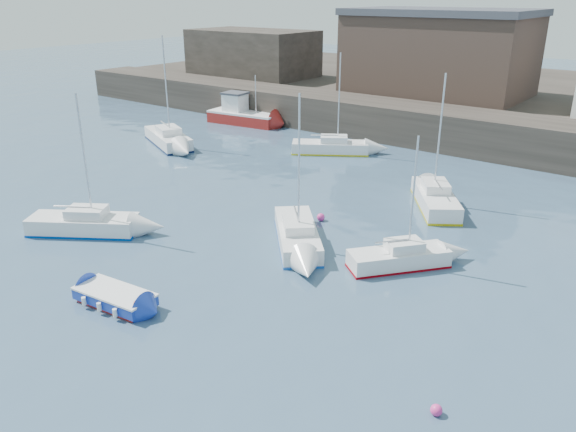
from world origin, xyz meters
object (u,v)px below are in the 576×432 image
Objects in this scene: buoy_mid at (436,414)px; sailboat_e at (168,138)px; sailboat_b at (297,234)px; sailboat_f at (435,198)px; fishing_boat at (243,114)px; sailboat_a at (84,224)px; blue_dinghy at (115,297)px; buoy_near at (122,295)px; sailboat_h at (330,147)px; buoy_far at (321,221)px; sailboat_c at (399,257)px.

sailboat_e is at bearing 151.50° from buoy_mid.
sailboat_e is (-20.15, 9.30, 0.07)m from sailboat_b.
buoy_mid is at bearing -66.17° from sailboat_f.
sailboat_a is (11.00, -24.85, -0.39)m from fishing_boat.
sailboat_a is at bearing -149.35° from sailboat_b.
sailboat_e is 23.54m from sailboat_f.
sailboat_f is at bearing 72.95° from blue_dinghy.
sailboat_a is 7.59m from buoy_near.
sailboat_a is 0.95× the size of sailboat_h.
sailboat_f is 7.18m from buoy_far.
fishing_boat reaches higher than buoy_mid.
sailboat_a is 0.96× the size of sailboat_b.
buoy_far is at bearing -58.81° from sailboat_h.
sailboat_e is 25.07m from buoy_near.
sailboat_f is (-1.90, 8.33, 0.07)m from sailboat_c.
sailboat_e is at bearing 133.88° from blue_dinghy.
sailboat_h reaches higher than fishing_boat.
sailboat_c is at bearing 23.34° from sailboat_a.
blue_dinghy is at bearing -76.70° from sailboat_h.
sailboat_e reaches higher than blue_dinghy.
buoy_far is at bearing 157.66° from sailboat_c.
sailboat_a is 18.33m from sailboat_e.
sailboat_c reaches higher than buoy_mid.
sailboat_a is 1.19× the size of sailboat_c.
buoy_near reaches higher than buoy_mid.
sailboat_b is 1.24× the size of sailboat_c.
sailboat_a is (-7.41, 3.59, 0.15)m from blue_dinghy.
sailboat_f reaches higher than sailboat_a.
buoy_near is at bearing -77.32° from sailboat_h.
fishing_boat is at bearing 137.21° from sailboat_b.
fishing_boat is 33.11m from buoy_near.
fishing_boat is 20.05× the size of buoy_mid.
buoy_far is (1.94, 11.86, 0.00)m from buoy_near.
sailboat_a is at bearing -134.99° from buoy_far.
sailboat_f reaches higher than buoy_near.
buoy_far reaches higher than buoy_near.
sailboat_b is at bearing -24.78° from sailboat_e.
sailboat_f is at bearing -28.64° from sailboat_h.
blue_dinghy is 0.49× the size of fishing_boat.
sailboat_h is at bearing 26.42° from sailboat_e.
sailboat_h is 24.57m from buoy_near.
sailboat_a reaches higher than buoy_far.
fishing_boat is at bearing 139.71° from buoy_mid.
sailboat_c is 9.78m from buoy_mid.
fishing_boat is 19.49× the size of buoy_near.
buoy_far is (-0.74, 3.20, -0.49)m from sailboat_b.
buoy_near is (-7.96, -9.39, -0.47)m from sailboat_c.
sailboat_h is (12.08, 6.00, -0.07)m from sailboat_e.
fishing_boat is (-18.41, 28.43, 0.54)m from blue_dinghy.
fishing_boat is at bearing 122.90° from buoy_near.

